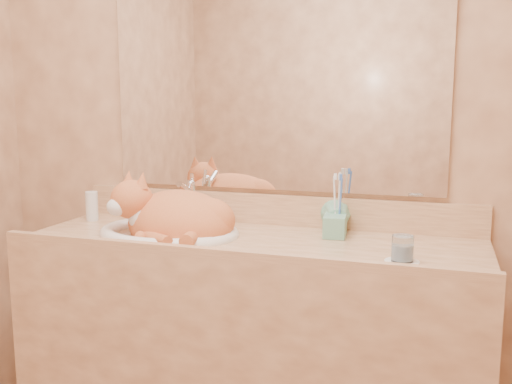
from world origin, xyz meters
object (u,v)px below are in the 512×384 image
(vanity_counter, at_px, (250,354))
(sink_basin, at_px, (169,213))
(cat, at_px, (172,215))
(toothbrush_cup, at_px, (337,220))
(water_glass, at_px, (402,248))
(soap_dispenser, at_px, (334,216))

(vanity_counter, relative_size, sink_basin, 3.16)
(cat, height_order, toothbrush_cup, cat)
(vanity_counter, distance_m, water_glass, 0.72)
(cat, distance_m, toothbrush_cup, 0.60)
(toothbrush_cup, relative_size, water_glass, 1.53)
(cat, height_order, water_glass, cat)
(sink_basin, xyz_separation_m, soap_dispenser, (0.58, 0.10, 0.01))
(sink_basin, height_order, toothbrush_cup, sink_basin)
(vanity_counter, xyz_separation_m, water_glass, (0.53, -0.15, 0.47))
(sink_basin, bearing_deg, soap_dispenser, -3.87)
(vanity_counter, relative_size, soap_dispenser, 9.30)
(vanity_counter, bearing_deg, toothbrush_cup, 30.68)
(toothbrush_cup, bearing_deg, vanity_counter, -149.32)
(vanity_counter, distance_m, sink_basin, 0.59)
(cat, bearing_deg, soap_dispenser, 30.40)
(vanity_counter, height_order, cat, cat)
(cat, relative_size, soap_dispenser, 2.51)
(vanity_counter, distance_m, soap_dispenser, 0.59)
(cat, relative_size, water_glass, 5.67)
(soap_dispenser, bearing_deg, sink_basin, -175.58)
(vanity_counter, relative_size, water_glass, 20.99)
(vanity_counter, distance_m, toothbrush_cup, 0.58)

